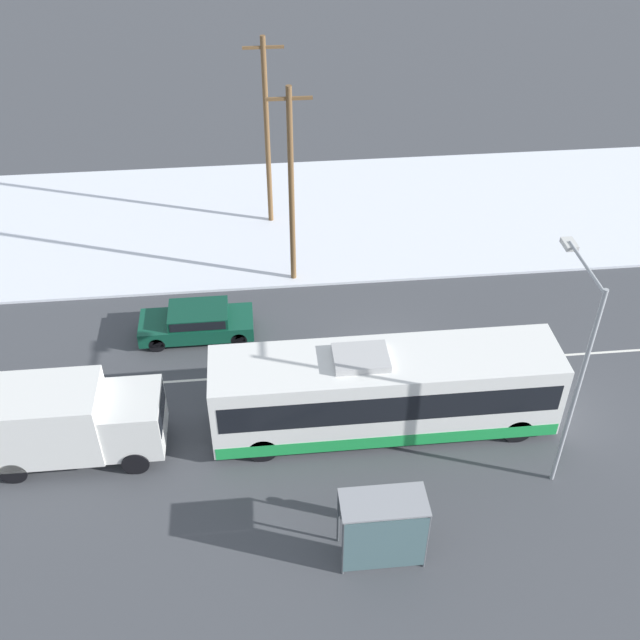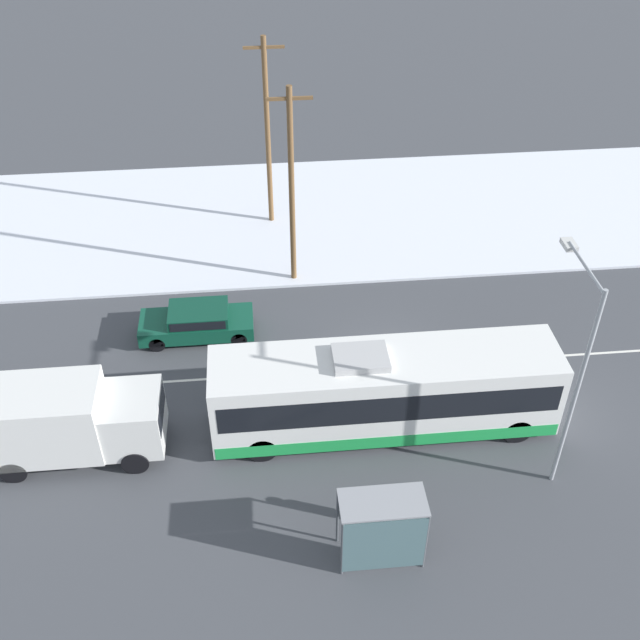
# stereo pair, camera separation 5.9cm
# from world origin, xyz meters

# --- Properties ---
(ground_plane) EXTENTS (120.00, 120.00, 0.00)m
(ground_plane) POSITION_xyz_m (0.00, 0.00, 0.00)
(ground_plane) COLOR #424449
(snow_lot) EXTENTS (80.00, 11.92, 0.12)m
(snow_lot) POSITION_xyz_m (0.00, 11.58, 0.06)
(snow_lot) COLOR silver
(snow_lot) RESTS_ON ground_plane
(lane_marking_center) EXTENTS (60.00, 0.12, 0.00)m
(lane_marking_center) POSITION_xyz_m (0.00, 0.00, 0.00)
(lane_marking_center) COLOR silver
(lane_marking_center) RESTS_ON ground_plane
(city_bus) EXTENTS (11.69, 2.57, 3.34)m
(city_bus) POSITION_xyz_m (-0.66, -3.01, 1.63)
(city_bus) COLOR white
(city_bus) RESTS_ON ground_plane
(box_truck) EXTENTS (6.10, 2.30, 2.87)m
(box_truck) POSITION_xyz_m (-11.31, -3.25, 1.58)
(box_truck) COLOR silver
(box_truck) RESTS_ON ground_plane
(sedan_car) EXTENTS (4.50, 1.80, 1.32)m
(sedan_car) POSITION_xyz_m (-7.21, 2.68, 0.73)
(sedan_car) COLOR #0F4733
(sedan_car) RESTS_ON ground_plane
(pedestrian_at_stop) EXTENTS (0.61, 0.27, 1.71)m
(pedestrian_at_stop) POSITION_xyz_m (-1.27, -7.15, 1.05)
(pedestrian_at_stop) COLOR #23232D
(pedestrian_at_stop) RESTS_ON ground_plane
(bus_shelter) EXTENTS (2.46, 1.20, 2.40)m
(bus_shelter) POSITION_xyz_m (-1.61, -8.44, 1.67)
(bus_shelter) COLOR gray
(bus_shelter) RESTS_ON ground_plane
(streetlamp) EXTENTS (0.36, 2.96, 7.60)m
(streetlamp) POSITION_xyz_m (4.45, -5.33, 4.83)
(streetlamp) COLOR #9EA3A8
(streetlamp) RESTS_ON ground_plane
(utility_pole_roadside) EXTENTS (1.80, 0.24, 8.83)m
(utility_pole_roadside) POSITION_xyz_m (-3.12, 6.23, 4.60)
(utility_pole_roadside) COLOR brown
(utility_pole_roadside) RESTS_ON ground_plane
(utility_pole_snowlot) EXTENTS (1.80, 0.24, 9.11)m
(utility_pole_snowlot) POSITION_xyz_m (-3.88, 11.34, 4.74)
(utility_pole_snowlot) COLOR brown
(utility_pole_snowlot) RESTS_ON ground_plane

